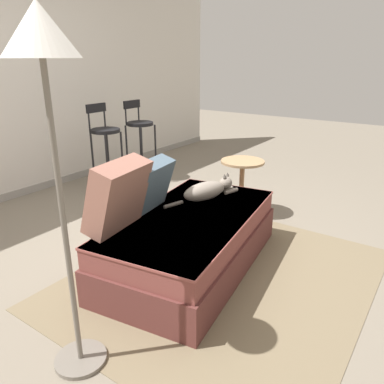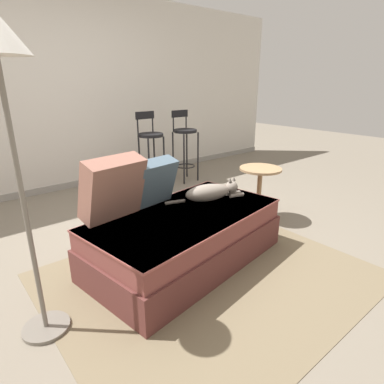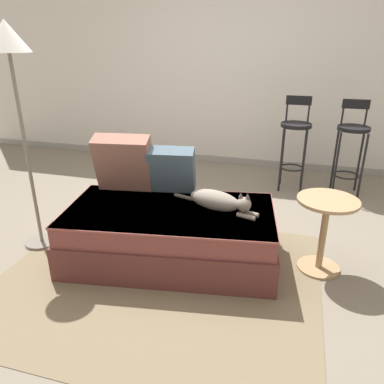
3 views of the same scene
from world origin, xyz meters
name	(u,v)px [view 3 (image 3 of 3)]	position (x,y,z in m)	size (l,w,h in m)	color
ground_plane	(185,235)	(0.00, 0.00, 0.00)	(16.00, 16.00, 0.00)	slate
wall_back_panel	(234,67)	(0.00, 2.25, 1.30)	(8.00, 0.10, 2.60)	silver
wall_baseboard_trim	(230,160)	(0.00, 2.20, 0.04)	(8.00, 0.02, 0.09)	gray
area_rug	(158,279)	(0.00, -0.70, 0.00)	(2.32, 1.97, 0.01)	#75664C
couch	(170,234)	(0.00, -0.40, 0.22)	(1.73, 1.10, 0.44)	brown
throw_pillow_corner	(124,163)	(-0.49, -0.14, 0.69)	(0.51, 0.36, 0.50)	#936051
throw_pillow_middle	(172,170)	(-0.09, -0.08, 0.65)	(0.42, 0.30, 0.41)	#4C6070
cat	(218,201)	(0.36, -0.31, 0.52)	(0.72, 0.30, 0.19)	gray
bar_stool_near_window	(295,135)	(0.87, 1.46, 0.64)	(0.34, 0.34, 1.06)	black
bar_stool_by_doorway	(352,141)	(1.47, 1.46, 0.62)	(0.34, 0.34, 1.05)	black
side_table	(325,225)	(1.15, -0.23, 0.38)	(0.44, 0.44, 0.59)	tan
floor_lamp	(10,60)	(-1.16, -0.47, 1.51)	(0.32, 0.32, 1.78)	slate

